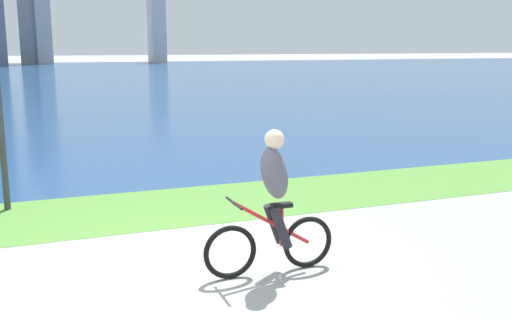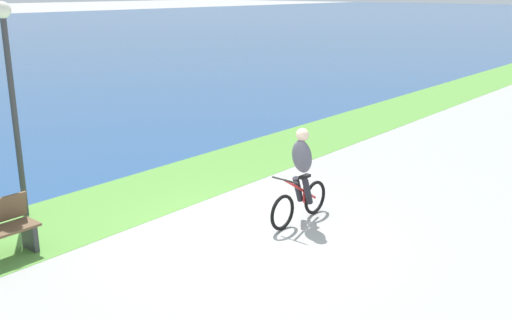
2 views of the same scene
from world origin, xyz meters
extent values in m
plane|color=#9E9E99|center=(0.00, 0.00, 0.00)|extent=(300.00, 300.00, 0.00)
cube|color=#59933D|center=(0.00, 2.78, 0.00)|extent=(120.00, 2.33, 0.01)
cube|color=navy|center=(0.00, 45.59, 0.00)|extent=(300.00, 83.28, 0.00)
torus|color=black|center=(0.51, -0.38, 0.31)|extent=(0.61, 0.06, 0.61)
torus|color=black|center=(1.46, -0.38, 0.31)|extent=(0.61, 0.06, 0.61)
cylinder|color=red|center=(1.01, -0.38, 0.59)|extent=(0.93, 0.04, 0.59)
cylinder|color=red|center=(1.13, -0.38, 0.54)|extent=(0.04, 0.04, 0.46)
cube|color=black|center=(1.13, -0.38, 0.78)|extent=(0.24, 0.10, 0.05)
cylinder|color=black|center=(0.56, -0.38, 0.86)|extent=(0.03, 0.52, 0.03)
ellipsoid|color=#595966|center=(1.03, -0.38, 1.16)|extent=(0.40, 0.36, 0.65)
sphere|color=beige|center=(1.03, -0.38, 1.54)|extent=(0.22, 0.22, 0.22)
cylinder|color=#26262D|center=(1.08, -0.48, 0.54)|extent=(0.27, 0.11, 0.49)
cylinder|color=#26262D|center=(1.08, -0.28, 0.54)|extent=(0.27, 0.11, 0.49)
cube|color=#8C939E|center=(-0.68, 81.37, 8.30)|extent=(3.47, 3.08, 16.60)
cube|color=#B7B7BC|center=(16.38, 81.04, 5.36)|extent=(2.05, 3.90, 10.71)
camera|label=1|loc=(-1.43, -6.25, 2.56)|focal=41.16mm
camera|label=2|loc=(-6.76, -5.90, 3.90)|focal=41.12mm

